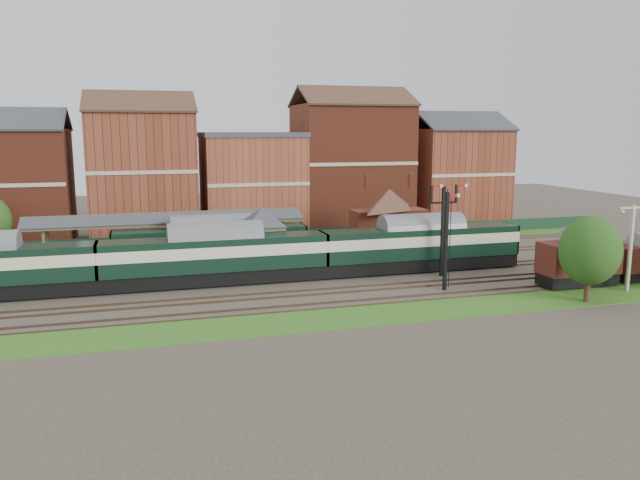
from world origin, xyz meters
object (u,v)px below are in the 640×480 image
object	(u,v)px
signal_box	(263,238)
dmu_train	(216,255)
semaphore_bracket	(443,225)
goods_van_a	(579,260)
platform_railcar	(211,243)

from	to	relation	value
signal_box	dmu_train	distance (m)	5.69
signal_box	dmu_train	bearing A→B (deg)	-144.88
semaphore_bracket	goods_van_a	size ratio (longest dim) A/B	1.26
signal_box	platform_railcar	world-z (taller)	signal_box
semaphore_bracket	dmu_train	size ratio (longest dim) A/B	0.15
signal_box	platform_railcar	distance (m)	5.41
semaphore_bracket	dmu_train	world-z (taller)	semaphore_bracket
platform_railcar	goods_van_a	world-z (taller)	platform_railcar
semaphore_bracket	goods_van_a	bearing A→B (deg)	-35.37
signal_box	dmu_train	xyz separation A→B (m)	(-4.62, -3.25, -0.67)
dmu_train	goods_van_a	size ratio (longest dim) A/B	8.67
dmu_train	platform_railcar	distance (m)	6.51
dmu_train	platform_railcar	bearing A→B (deg)	86.78
platform_railcar	dmu_train	bearing A→B (deg)	-93.22
signal_box	dmu_train	world-z (taller)	signal_box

